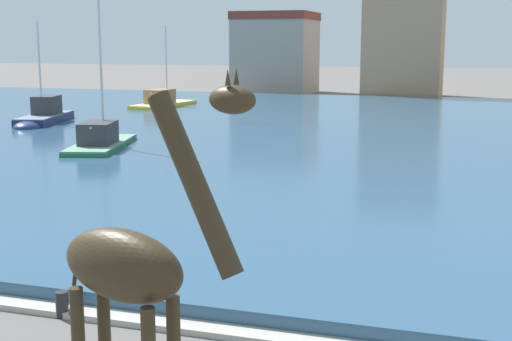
# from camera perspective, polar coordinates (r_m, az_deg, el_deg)

# --- Properties ---
(harbor_water) EXTENTS (91.34, 53.23, 0.39)m
(harbor_water) POSITION_cam_1_polar(r_m,az_deg,el_deg) (38.68, 8.76, 2.89)
(harbor_water) COLOR #2D5170
(harbor_water) RESTS_ON ground
(quay_edge_coping) EXTENTS (91.34, 0.50, 0.12)m
(quay_edge_coping) POSITION_cam_1_polar(r_m,az_deg,el_deg) (13.51, -9.87, -11.86)
(quay_edge_coping) COLOR #ADA89E
(quay_edge_coping) RESTS_ON ground
(giraffe_statue) EXTENTS (2.75, 1.20, 4.88)m
(giraffe_statue) POSITION_cam_1_polar(r_m,az_deg,el_deg) (8.28, -10.04, -8.38)
(giraffe_statue) COLOR #382B19
(giraffe_statue) RESTS_ON ground
(sailboat_yellow) EXTENTS (2.83, 7.83, 6.39)m
(sailboat_yellow) POSITION_cam_1_polar(r_m,az_deg,el_deg) (54.28, -7.30, 5.40)
(sailboat_yellow) COLOR gold
(sailboat_yellow) RESTS_ON ground
(sailboat_navy) EXTENTS (3.36, 6.81, 6.39)m
(sailboat_navy) POSITION_cam_1_polar(r_m,az_deg,el_deg) (43.99, -16.96, 4.03)
(sailboat_navy) COLOR navy
(sailboat_navy) RESTS_ON ground
(sailboat_green) EXTENTS (3.60, 7.15, 7.89)m
(sailboat_green) POSITION_cam_1_polar(r_m,az_deg,el_deg) (33.42, -12.31, 2.19)
(sailboat_green) COLOR #236B42
(sailboat_green) RESTS_ON ground
(mooring_bollard) EXTENTS (0.24, 0.24, 0.50)m
(mooring_bollard) POSITION_cam_1_polar(r_m,az_deg,el_deg) (14.01, -15.49, -10.43)
(mooring_bollard) COLOR #232326
(mooring_bollard) RESTS_ON ground
(townhouse_end_terrace) EXTENTS (7.77, 7.44, 8.21)m
(townhouse_end_terrace) POSITION_cam_1_polar(r_m,az_deg,el_deg) (73.26, 1.62, 9.55)
(townhouse_end_terrace) COLOR gray
(townhouse_end_terrace) RESTS_ON ground
(townhouse_tall_gabled) EXTENTS (7.22, 7.44, 11.22)m
(townhouse_tall_gabled) POSITION_cam_1_polar(r_m,az_deg,el_deg) (68.87, 11.99, 10.54)
(townhouse_tall_gabled) COLOR tan
(townhouse_tall_gabled) RESTS_ON ground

